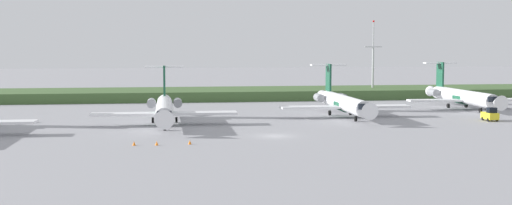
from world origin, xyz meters
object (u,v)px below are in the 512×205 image
at_px(regional_jet_third, 343,102).
at_px(regional_jet_fourth, 461,96).
at_px(safety_cone_rear_marker, 190,142).
at_px(antenna_mast, 373,65).
at_px(safety_cone_front_marker, 134,143).
at_px(safety_cone_mid_marker, 157,143).
at_px(baggage_tug, 490,115).
at_px(regional_jet_second, 164,108).

height_order(regional_jet_third, regional_jet_fourth, same).
distance_m(regional_jet_fourth, safety_cone_rear_marker, 68.14).
bearing_deg(antenna_mast, regional_jet_fourth, -75.98).
bearing_deg(safety_cone_front_marker, regional_jet_fourth, 32.66).
bearing_deg(antenna_mast, safety_cone_mid_marker, -125.60).
bearing_deg(baggage_tug, regional_jet_fourth, 77.17).
relative_size(regional_jet_second, baggage_tug, 9.69).
distance_m(regional_jet_second, safety_cone_front_marker, 22.66).
bearing_deg(regional_jet_fourth, regional_jet_third, -158.93).
relative_size(regional_jet_third, safety_cone_mid_marker, 56.36).
relative_size(regional_jet_third, antenna_mast, 1.66).
bearing_deg(regional_jet_third, safety_cone_rear_marker, -133.78).
bearing_deg(safety_cone_mid_marker, antenna_mast, 54.40).
height_order(antenna_mast, baggage_tug, antenna_mast).
xyz_separation_m(antenna_mast, safety_cone_mid_marker, (-51.47, -71.90, -7.54)).
height_order(regional_jet_fourth, safety_cone_mid_marker, regional_jet_fourth).
bearing_deg(safety_cone_mid_marker, baggage_tug, 19.45).
relative_size(regional_jet_third, safety_cone_rear_marker, 56.36).
distance_m(regional_jet_second, safety_cone_rear_marker, 22.47).
relative_size(regional_jet_second, safety_cone_front_marker, 56.36).
distance_m(regional_jet_second, regional_jet_fourth, 61.08).
distance_m(safety_cone_mid_marker, safety_cone_rear_marker, 4.16).
height_order(regional_jet_fourth, baggage_tug, regional_jet_fourth).
relative_size(regional_jet_second, safety_cone_mid_marker, 56.36).
distance_m(regional_jet_fourth, antenna_mast, 33.23).
relative_size(regional_jet_third, regional_jet_fourth, 1.00).
xyz_separation_m(safety_cone_front_marker, safety_cone_rear_marker, (6.98, 0.10, 0.00)).
bearing_deg(regional_jet_third, safety_cone_front_marker, -140.00).
height_order(regional_jet_fourth, safety_cone_front_marker, regional_jet_fourth).
xyz_separation_m(regional_jet_second, safety_cone_front_marker, (-3.77, -22.23, -2.26)).
bearing_deg(safety_cone_front_marker, safety_cone_mid_marker, -3.64).
height_order(regional_jet_second, safety_cone_front_marker, regional_jet_second).
distance_m(safety_cone_front_marker, safety_cone_mid_marker, 2.83).
distance_m(regional_jet_second, safety_cone_mid_marker, 22.54).
distance_m(antenna_mast, safety_cone_mid_marker, 88.74).
bearing_deg(safety_cone_front_marker, baggage_tug, 18.40).
xyz_separation_m(regional_jet_fourth, safety_cone_mid_marker, (-59.42, -40.07, -2.26)).
height_order(regional_jet_third, safety_cone_front_marker, regional_jet_third).
height_order(regional_jet_fourth, antenna_mast, antenna_mast).
xyz_separation_m(safety_cone_front_marker, safety_cone_mid_marker, (2.82, -0.18, 0.00)).
distance_m(baggage_tug, safety_cone_front_marker, 60.62).
xyz_separation_m(baggage_tug, safety_cone_mid_marker, (-54.69, -19.31, -0.73)).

